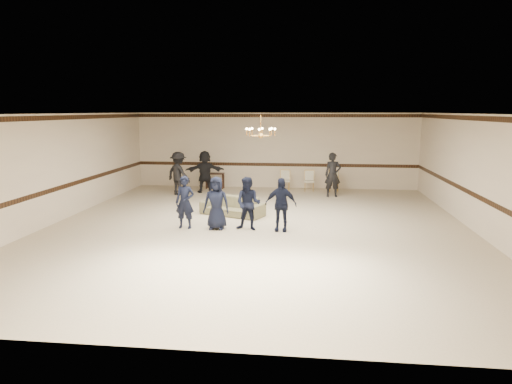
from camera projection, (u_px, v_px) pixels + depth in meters
room at (257, 172)px, 13.01m from camera, size 12.01×14.01×3.21m
chair_rail at (275, 165)px, 19.95m from camera, size 12.00×0.02×0.14m
crown_molding at (275, 116)px, 19.59m from camera, size 12.00×0.02×0.14m
chandelier at (261, 125)px, 13.77m from camera, size 0.94×0.94×0.89m
boy_a at (185, 202)px, 13.06m from camera, size 0.56×0.38×1.49m
boy_b at (216, 203)px, 12.96m from camera, size 0.73×0.48×1.49m
boy_c at (248, 204)px, 12.86m from camera, size 0.81×0.68×1.49m
boy_d at (281, 204)px, 12.76m from camera, size 0.89×0.41×1.49m
settee at (232, 206)px, 14.76m from camera, size 2.18×1.51×0.59m
adult_left at (179, 174)px, 18.22m from camera, size 1.27×1.10×1.70m
adult_mid at (205, 172)px, 18.80m from camera, size 1.66×0.88×1.70m
adult_right at (333, 175)px, 17.84m from camera, size 0.67×0.49×1.70m
banquet_chair_left at (285, 181)px, 19.29m from camera, size 0.41×0.41×0.84m
banquet_chair_mid at (309, 181)px, 19.17m from camera, size 0.43×0.43×0.84m
banquet_chair_right at (334, 181)px, 19.06m from camera, size 0.42×0.42×0.84m
console_table at (215, 181)px, 19.83m from camera, size 0.81×0.38×0.67m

